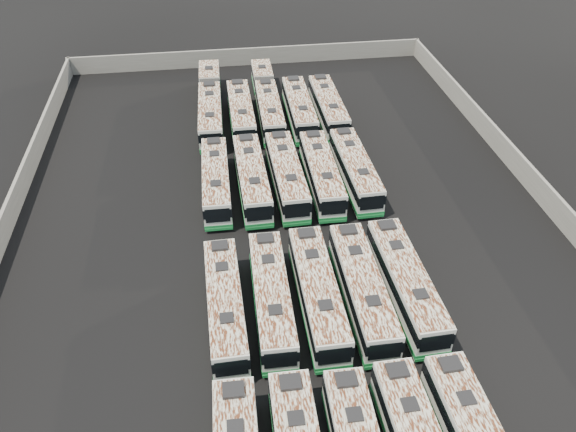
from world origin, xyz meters
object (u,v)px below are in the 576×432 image
object	(u,v)px
bus_midfront_far_right	(405,283)
bus_back_far_right	(328,107)
bus_midback_left	(252,178)
bus_midfront_left	(272,297)
bus_back_left	(241,113)
bus_midback_far_right	(355,170)
bus_midback_right	(321,173)
bus_midfront_center	(318,293)
bus_midback_center	(287,175)
bus_back_center	(267,100)
bus_midfront_right	(362,289)
bus_back_far_left	(210,103)
bus_midfront_far_left	(225,305)
bus_midback_far_left	(216,181)
bus_back_right	(299,109)

from	to	relation	value
bus_midfront_far_right	bus_back_far_right	world-z (taller)	bus_midfront_far_right
bus_midback_left	bus_midfront_left	bearing A→B (deg)	-90.91
bus_back_left	bus_midback_far_right	bearing A→B (deg)	-53.17
bus_midback_left	bus_midback_right	bearing A→B (deg)	-1.78
bus_midback_right	bus_back_left	xyz separation A→B (m)	(-6.15, 12.57, -0.00)
bus_midfront_center	bus_back_far_right	world-z (taller)	bus_midfront_center
bus_midback_center	bus_back_far_right	bearing A→B (deg)	62.34
bus_back_center	bus_back_far_right	world-z (taller)	bus_back_far_right
bus_midfront_far_right	bus_midback_center	size ratio (longest dim) A/B	1.00
bus_midfront_left	bus_midback_right	xyz separation A→B (m)	(6.19, 14.37, 0.02)
bus_midback_left	bus_midfront_right	bearing A→B (deg)	-67.89
bus_back_left	bus_back_far_right	bearing A→B (deg)	-0.65
bus_midfront_far_right	bus_midback_left	size ratio (longest dim) A/B	1.01
bus_midback_center	bus_midback_far_right	size ratio (longest dim) A/B	1.03
bus_back_left	bus_back_far_right	size ratio (longest dim) A/B	0.99
bus_midback_left	bus_back_far_left	bearing A→B (deg)	100.62
bus_midfront_center	bus_midback_far_right	world-z (taller)	bus_midfront_center
bus_midfront_far_left	bus_midfront_left	size ratio (longest dim) A/B	0.99
bus_midfront_center	bus_midback_far_left	xyz separation A→B (m)	(-6.23, 14.68, -0.06)
bus_midfront_far_left	bus_midback_far_left	xyz separation A→B (m)	(0.02, 14.84, 0.01)
bus_midfront_far_left	bus_midfront_left	distance (m)	3.13
bus_midback_far_right	bus_back_left	distance (m)	15.46
bus_back_far_right	bus_midback_far_right	bearing A→B (deg)	-90.12
bus_midback_right	bus_back_center	size ratio (longest dim) A/B	0.66
bus_midfront_left	bus_midback_center	world-z (taller)	bus_midback_center
bus_back_far_left	bus_midback_far_left	bearing A→B (deg)	-88.64
bus_back_left	bus_back_right	size ratio (longest dim) A/B	0.99
bus_midfront_center	bus_back_far_right	xyz separation A→B (m)	(6.20, 26.88, -0.01)
bus_back_right	bus_midback_far_left	bearing A→B (deg)	-126.48
bus_midback_far_left	bus_back_left	world-z (taller)	bus_back_left
bus_midback_left	bus_midback_right	xyz separation A→B (m)	(6.17, -0.10, -0.02)
bus_midfront_far_left	bus_back_left	size ratio (longest dim) A/B	0.98
bus_midfront_far_right	bus_midback_right	size ratio (longest dim) A/B	1.02
bus_midback_far_left	bus_back_center	distance (m)	16.35
bus_midfront_far_left	bus_back_left	distance (m)	27.36
bus_midback_right	bus_back_far_right	size ratio (longest dim) A/B	0.99
bus_midfront_far_left	bus_midback_far_right	world-z (taller)	bus_midback_far_right
bus_back_left	bus_midfront_right	bearing A→B (deg)	-77.06
bus_midfront_far_right	bus_midback_far_left	world-z (taller)	bus_midfront_far_right
bus_midfront_far_right	bus_midback_far_right	bearing A→B (deg)	88.73
bus_midfront_left	bus_back_left	xyz separation A→B (m)	(0.05, 26.93, 0.02)
bus_midback_center	bus_midback_far_right	world-z (taller)	bus_midback_center
bus_midfront_far_left	bus_back_far_right	bearing A→B (deg)	64.48
bus_midfront_left	bus_midback_right	bearing A→B (deg)	67.93
bus_midback_right	bus_back_far_right	bearing A→B (deg)	76.54
bus_midfront_right	bus_back_left	size ratio (longest dim) A/B	1.02
bus_midfront_center	bus_midback_left	size ratio (longest dim) A/B	1.00
bus_midback_left	bus_midback_center	world-z (taller)	bus_midback_center
bus_midfront_center	bus_midfront_far_right	bearing A→B (deg)	0.81
bus_back_far_right	bus_back_left	bearing A→B (deg)	179.31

